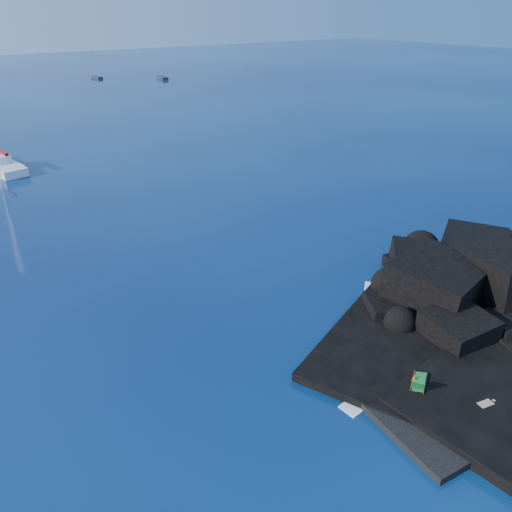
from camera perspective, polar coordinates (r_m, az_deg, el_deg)
The scene contains 10 objects.
ground at distance 22.25m, azimuth 15.86°, elevation -20.57°, with size 400.00×400.00×0.00m, color #030C39.
headland at distance 32.56m, azimuth 26.78°, elevation -5.89°, with size 24.00×24.00×3.60m, color black, non-canonical shape.
beach at distance 25.31m, azimuth 21.80°, elevation -14.81°, with size 8.50×6.00×0.70m, color black.
surf_foam at distance 27.55m, azimuth 14.73°, elevation -9.78°, with size 10.00×8.00×0.06m, color white, non-canonical shape.
deck_chair at distance 24.41m, azimuth 18.18°, elevation -13.12°, with size 1.56×0.68×1.07m, color #186E2C, non-canonical shape.
towel at distance 24.69m, azimuth 24.65°, elevation -15.50°, with size 2.12×1.00×0.06m, color white.
sunbather at distance 24.59m, azimuth 24.72°, elevation -15.23°, with size 1.93×0.47×0.26m, color tan, non-canonical shape.
marker_cone at distance 24.62m, azimuth 17.60°, elevation -13.36°, with size 0.38×0.38×0.58m, color #D25C0B.
distant_boat_a at distance 134.22m, azimuth -17.72°, elevation 18.76°, with size 1.22×3.93×0.52m, color #292A2F.
distant_boat_b at distance 129.36m, azimuth -10.62°, elevation 19.25°, with size 1.44×4.63×0.62m, color #27272C.
Camera 1 is at (-12.93, -8.47, 16.01)m, focal length 35.00 mm.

